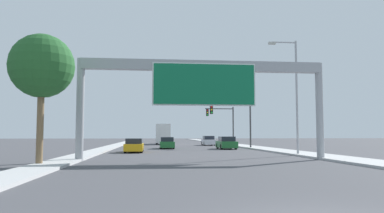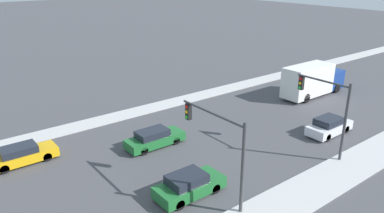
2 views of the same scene
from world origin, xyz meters
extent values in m
cube|color=#B8B8B8|center=(-9.00, 60.00, 0.07)|extent=(2.00, 120.00, 0.15)
cube|color=gold|center=(-5.25, 29.90, 0.51)|extent=(1.73, 4.65, 0.66)
cube|color=#1E232D|center=(-5.25, 29.67, 1.10)|extent=(1.52, 2.42, 0.51)
cylinder|color=black|center=(-6.00, 31.34, 0.32)|extent=(0.22, 0.64, 0.64)
cylinder|color=black|center=(-4.50, 31.34, 0.32)|extent=(0.22, 0.64, 0.64)
cylinder|color=black|center=(-4.50, 28.46, 0.32)|extent=(0.22, 0.64, 0.64)
cube|color=#1E662D|center=(-1.75, 38.81, 0.52)|extent=(1.71, 4.72, 0.70)
cube|color=#1E232D|center=(-1.75, 38.58, 1.14)|extent=(1.50, 2.45, 0.54)
cylinder|color=black|center=(-2.49, 40.27, 0.32)|extent=(0.22, 0.64, 0.64)
cylinder|color=black|center=(-1.01, 40.27, 0.32)|extent=(0.22, 0.64, 0.64)
cylinder|color=black|center=(-2.49, 37.35, 0.32)|extent=(0.22, 0.64, 0.64)
cylinder|color=black|center=(-1.01, 37.35, 0.32)|extent=(0.22, 0.64, 0.64)
cube|color=silver|center=(5.25, 51.61, 0.55)|extent=(1.77, 4.35, 0.75)
cube|color=#1E232D|center=(5.25, 51.39, 1.21)|extent=(1.56, 2.26, 0.57)
cylinder|color=black|center=(4.47, 52.95, 0.32)|extent=(0.22, 0.64, 0.64)
cylinder|color=black|center=(6.03, 52.95, 0.32)|extent=(0.22, 0.64, 0.64)
cylinder|color=black|center=(4.47, 50.26, 0.32)|extent=(0.22, 0.64, 0.64)
cylinder|color=black|center=(6.03, 50.26, 0.32)|extent=(0.22, 0.64, 0.64)
cube|color=#1E662D|center=(5.25, 36.85, 0.55)|extent=(1.88, 4.42, 0.74)
cube|color=#1E232D|center=(5.25, 36.63, 1.20)|extent=(1.66, 2.30, 0.56)
cylinder|color=black|center=(4.42, 38.22, 0.32)|extent=(0.22, 0.64, 0.64)
cylinder|color=black|center=(6.08, 38.22, 0.32)|extent=(0.22, 0.64, 0.64)
cylinder|color=black|center=(4.42, 35.48, 0.32)|extent=(0.22, 0.64, 0.64)
cylinder|color=black|center=(6.08, 35.48, 0.32)|extent=(0.22, 0.64, 0.64)
cube|color=navy|center=(-1.75, 62.25, 1.34)|extent=(2.22, 2.34, 2.07)
cube|color=silver|center=(-1.75, 58.07, 1.89)|extent=(2.41, 6.03, 3.19)
cylinder|color=black|center=(-2.82, 62.14, 0.50)|extent=(0.28, 1.00, 1.00)
cylinder|color=black|center=(-0.68, 62.14, 0.50)|extent=(0.28, 1.00, 1.00)
cylinder|color=black|center=(-2.82, 56.56, 0.50)|extent=(0.28, 1.00, 1.00)
cylinder|color=black|center=(-0.68, 56.56, 0.50)|extent=(0.28, 1.00, 1.00)
cylinder|color=#3D3D3F|center=(8.50, 38.00, 2.81)|extent=(0.20, 0.20, 5.63)
cylinder|color=#3D3D3F|center=(5.86, 38.00, 5.33)|extent=(5.27, 0.14, 0.14)
cube|color=black|center=(3.65, 38.00, 4.75)|extent=(0.35, 0.28, 1.05)
cylinder|color=red|center=(3.65, 37.84, 5.10)|extent=(0.22, 0.04, 0.22)
cylinder|color=yellow|center=(3.65, 37.84, 4.75)|extent=(0.22, 0.04, 0.22)
cylinder|color=green|center=(3.65, 37.84, 4.40)|extent=(0.22, 0.04, 0.22)
cylinder|color=#3D3D3F|center=(8.50, 48.00, 2.93)|extent=(0.20, 0.20, 5.86)
cylinder|color=#3D3D3F|center=(6.38, 48.00, 5.56)|extent=(4.24, 0.14, 0.14)
cube|color=black|center=(4.60, 48.00, 4.99)|extent=(0.35, 0.28, 1.05)
cylinder|color=red|center=(4.60, 47.84, 5.34)|extent=(0.22, 0.04, 0.22)
cylinder|color=yellow|center=(4.60, 47.84, 4.99)|extent=(0.22, 0.04, 0.22)
cylinder|color=green|center=(4.60, 47.84, 4.64)|extent=(0.22, 0.04, 0.22)
camera|label=1|loc=(-3.40, -7.11, 1.76)|focal=35.00mm
camera|label=2|loc=(20.92, 24.88, 13.15)|focal=35.00mm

